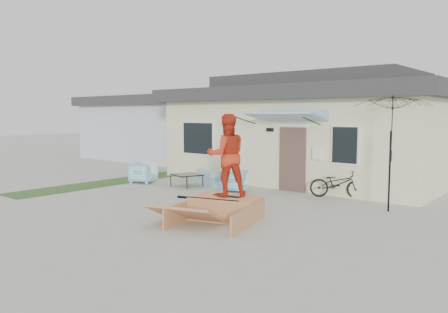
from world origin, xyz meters
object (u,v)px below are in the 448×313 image
Objects in this scene: armchair_left at (143,171)px; skater at (227,154)px; armchair_right at (234,179)px; skate_ramp at (226,208)px; loveseat at (212,174)px; bicycle at (338,180)px; patio_umbrella at (391,144)px; coffee_table at (187,180)px; skateboard at (227,196)px.

armchair_left is 0.42× the size of skater.
skate_ramp is at bearing 13.37° from armchair_right.
loveseat is 5.59m from skater.
bicycle is (6.83, 1.80, 0.11)m from armchair_left.
skater is at bearing -133.14° from armchair_left.
patio_umbrella is (6.62, -0.61, 1.42)m from loveseat.
loveseat is at bearing -75.76° from armchair_left.
armchair_left is 1.89m from coffee_table.
loveseat reaches higher than coffee_table.
skate_ramp is at bearing -129.83° from patio_umbrella.
bicycle is at bearing 153.48° from patio_umbrella.
bicycle reaches higher than coffee_table.
armchair_right reaches higher than coffee_table.
skater is (5.92, -2.39, 1.15)m from armchair_left.
loveseat is 5.45m from skateboard.
coffee_table is (-0.24, -1.07, -0.11)m from loveseat.
loveseat is 6.79m from patio_umbrella.
armchair_left is 0.38× the size of patio_umbrella.
armchair_right is 0.40× the size of skater.
armchair_left reaches higher than armchair_right.
coffee_table is 5.13m from skater.
armchair_right is 3.30m from bicycle.
skate_ramp is at bearing -133.52° from armchair_left.
skater reaches higher than skate_ramp.
coffee_table is 7.04m from patio_umbrella.
skate_ramp is (-0.89, -4.24, -0.26)m from bicycle.
armchair_left is 1.06× the size of armchair_right.
patio_umbrella is at bearing -161.47° from loveseat.
armchair_right is 3.92m from skater.
armchair_left reaches higher than skateboard.
patio_umbrella is (8.69, 0.87, 1.33)m from armchair_left.
loveseat is 0.81× the size of skate_ramp.
bicycle is (4.99, 1.39, 0.31)m from coffee_table.
armchair_right reaches higher than loveseat.
bicycle is (4.75, 0.32, 0.20)m from loveseat.
armchair_left is at bearing -73.81° from skater.
coffee_table is (1.84, 0.40, -0.20)m from armchair_left.
skater is at bearing -130.41° from patio_umbrella.
bicycle is 4.28m from skateboard.
skater is (4.08, -2.79, 1.35)m from coffee_table.
armchair_right is at bearing 86.12° from bicycle.
patio_umbrella is at bearing -140.80° from bicycle.
patio_umbrella is at bearing 3.87° from coffee_table.
patio_umbrella is (1.86, -0.93, 1.22)m from bicycle.
armchair_right is at bearing 177.37° from loveseat.
patio_umbrella is 4.55m from skate_ramp.
skater reaches higher than coffee_table.
armchair_right reaches higher than skateboard.
skater reaches higher than patio_umbrella.
armchair_left is 1.13× the size of skateboard.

